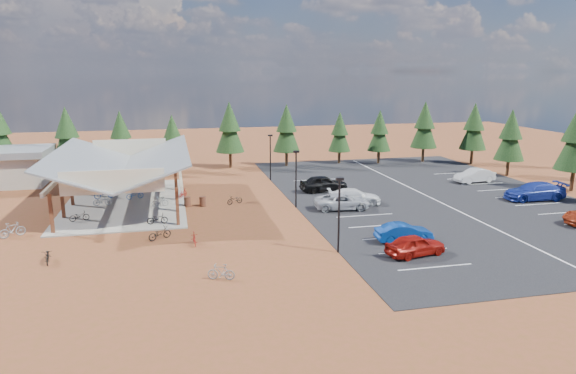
{
  "coord_description": "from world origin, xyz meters",
  "views": [
    {
      "loc": [
        -5.59,
        -41.18,
        11.91
      ],
      "look_at": [
        4.48,
        2.92,
        1.7
      ],
      "focal_mm": 32.0,
      "sensor_mm": 36.0,
      "label": 1
    }
  ],
  "objects_px": {
    "trash_bin_0": "(203,201)",
    "car_4": "(324,183)",
    "lamp_post_2": "(270,154)",
    "bike_15": "(183,193)",
    "bike_2": "(104,193)",
    "bike_12": "(160,233)",
    "bike_3": "(97,181)",
    "car_3": "(354,196)",
    "bike_4": "(157,219)",
    "bike_16": "(235,200)",
    "car_0": "(415,245)",
    "bike_pavilion": "(123,162)",
    "lamp_post_1": "(296,175)",
    "bike_1": "(102,200)",
    "car_1": "(404,233)",
    "lamp_post_0": "(339,210)",
    "car_9": "(475,176)",
    "bike_9": "(12,230)",
    "bike_11": "(194,239)",
    "car_2": "(342,202)",
    "bike_8": "(48,256)",
    "car_7": "(534,191)",
    "bike_0": "(79,216)",
    "bike_6": "(135,194)",
    "trash_bin_1": "(187,202)",
    "bike_13": "(221,272)",
    "bike_5": "(160,201)",
    "bike_7": "(147,180)"
  },
  "relations": [
    {
      "from": "bike_1",
      "to": "bike_12",
      "type": "distance_m",
      "value": 11.86
    },
    {
      "from": "bike_2",
      "to": "car_9",
      "type": "xyz_separation_m",
      "value": [
        38.65,
        -1.07,
        0.2
      ]
    },
    {
      "from": "bike_4",
      "to": "bike_2",
      "type": "bearing_deg",
      "value": 23.91
    },
    {
      "from": "bike_3",
      "to": "bike_16",
      "type": "height_order",
      "value": "bike_3"
    },
    {
      "from": "car_2",
      "to": "car_9",
      "type": "relative_size",
      "value": 1.08
    },
    {
      "from": "bike_3",
      "to": "car_3",
      "type": "xyz_separation_m",
      "value": [
        23.94,
        -12.69,
        0.11
      ]
    },
    {
      "from": "trash_bin_1",
      "to": "car_3",
      "type": "height_order",
      "value": "car_3"
    },
    {
      "from": "bike_9",
      "to": "car_1",
      "type": "xyz_separation_m",
      "value": [
        27.55,
        -7.43,
        0.15
      ]
    },
    {
      "from": "car_3",
      "to": "car_4",
      "type": "distance_m",
      "value": 5.67
    },
    {
      "from": "bike_pavilion",
      "to": "car_7",
      "type": "relative_size",
      "value": 3.39
    },
    {
      "from": "bike_4",
      "to": "bike_16",
      "type": "distance_m",
      "value": 8.58
    },
    {
      "from": "lamp_post_2",
      "to": "bike_15",
      "type": "distance_m",
      "value": 11.8
    },
    {
      "from": "trash_bin_0",
      "to": "car_4",
      "type": "height_order",
      "value": "car_4"
    },
    {
      "from": "bike_4",
      "to": "bike_8",
      "type": "xyz_separation_m",
      "value": [
        -6.65,
        -6.92,
        -0.06
      ]
    },
    {
      "from": "trash_bin_1",
      "to": "bike_3",
      "type": "distance_m",
      "value": 13.54
    },
    {
      "from": "bike_2",
      "to": "bike_12",
      "type": "height_order",
      "value": "bike_2"
    },
    {
      "from": "bike_8",
      "to": "lamp_post_0",
      "type": "bearing_deg",
      "value": -16.77
    },
    {
      "from": "bike_11",
      "to": "car_3",
      "type": "xyz_separation_m",
      "value": [
        14.82,
        8.21,
        0.28
      ]
    },
    {
      "from": "bike_11",
      "to": "bike_12",
      "type": "xyz_separation_m",
      "value": [
        -2.39,
        1.82,
        0.0
      ]
    },
    {
      "from": "lamp_post_2",
      "to": "bike_5",
      "type": "xyz_separation_m",
      "value": [
        -11.86,
        -9.27,
        -2.43
      ]
    },
    {
      "from": "bike_3",
      "to": "car_3",
      "type": "distance_m",
      "value": 27.09
    },
    {
      "from": "lamp_post_1",
      "to": "bike_9",
      "type": "bearing_deg",
      "value": -170.91
    },
    {
      "from": "trash_bin_1",
      "to": "bike_13",
      "type": "height_order",
      "value": "bike_13"
    },
    {
      "from": "bike_4",
      "to": "bike_6",
      "type": "bearing_deg",
      "value": 10.43
    },
    {
      "from": "bike_15",
      "to": "car_7",
      "type": "relative_size",
      "value": 0.28
    },
    {
      "from": "car_4",
      "to": "car_3",
      "type": "bearing_deg",
      "value": -170.27
    },
    {
      "from": "bike_11",
      "to": "bike_12",
      "type": "distance_m",
      "value": 3.01
    },
    {
      "from": "lamp_post_2",
      "to": "car_2",
      "type": "height_order",
      "value": "lamp_post_2"
    },
    {
      "from": "lamp_post_1",
      "to": "trash_bin_0",
      "type": "xyz_separation_m",
      "value": [
        -8.12,
        2.27,
        -2.53
      ]
    },
    {
      "from": "bike_4",
      "to": "car_2",
      "type": "distance_m",
      "value": 15.83
    },
    {
      "from": "bike_1",
      "to": "bike_9",
      "type": "relative_size",
      "value": 0.86
    },
    {
      "from": "bike_9",
      "to": "car_2",
      "type": "height_order",
      "value": "car_2"
    },
    {
      "from": "car_3",
      "to": "bike_0",
      "type": "bearing_deg",
      "value": 100.69
    },
    {
      "from": "bike_8",
      "to": "car_7",
      "type": "xyz_separation_m",
      "value": [
        41.24,
        7.28,
        0.41
      ]
    },
    {
      "from": "bike_7",
      "to": "bike_16",
      "type": "bearing_deg",
      "value": -123.01
    },
    {
      "from": "car_1",
      "to": "lamp_post_0",
      "type": "bearing_deg",
      "value": 104.12
    },
    {
      "from": "bike_6",
      "to": "car_9",
      "type": "relative_size",
      "value": 0.36
    },
    {
      "from": "lamp_post_1",
      "to": "bike_4",
      "type": "distance_m",
      "value": 12.56
    },
    {
      "from": "lamp_post_0",
      "to": "bike_12",
      "type": "relative_size",
      "value": 2.91
    },
    {
      "from": "car_1",
      "to": "car_9",
      "type": "relative_size",
      "value": 0.89
    },
    {
      "from": "bike_4",
      "to": "bike_15",
      "type": "bearing_deg",
      "value": -18.09
    },
    {
      "from": "trash_bin_1",
      "to": "bike_15",
      "type": "height_order",
      "value": "bike_15"
    },
    {
      "from": "bike_13",
      "to": "bike_2",
      "type": "bearing_deg",
      "value": -139.63
    },
    {
      "from": "trash_bin_1",
      "to": "bike_16",
      "type": "height_order",
      "value": "trash_bin_1"
    },
    {
      "from": "bike_16",
      "to": "car_7",
      "type": "bearing_deg",
      "value": 54.52
    },
    {
      "from": "bike_0",
      "to": "bike_16",
      "type": "relative_size",
      "value": 0.97
    },
    {
      "from": "car_0",
      "to": "bike_pavilion",
      "type": "bearing_deg",
      "value": 35.05
    },
    {
      "from": "bike_16",
      "to": "car_2",
      "type": "height_order",
      "value": "car_2"
    },
    {
      "from": "bike_2",
      "to": "car_0",
      "type": "bearing_deg",
      "value": -149.7
    },
    {
      "from": "bike_8",
      "to": "car_1",
      "type": "distance_m",
      "value": 23.9
    }
  ]
}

